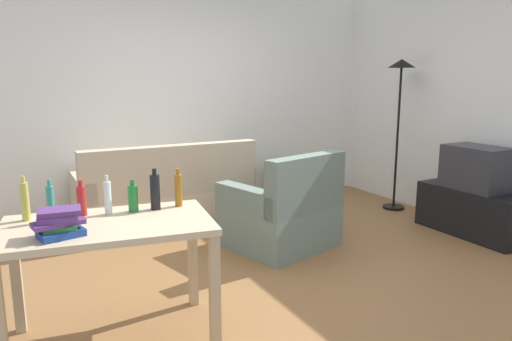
{
  "coord_description": "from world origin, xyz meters",
  "views": [
    {
      "loc": [
        -1.9,
        -3.28,
        1.6
      ],
      "look_at": [
        0.1,
        0.5,
        0.75
      ],
      "focal_mm": 33.0,
      "sensor_mm": 36.0,
      "label": 1
    }
  ],
  "objects_px": {
    "tv_stand": "(472,212)",
    "bottle_clear": "(108,197)",
    "bottle_amber": "(178,190)",
    "torchiere_lamp": "(400,93)",
    "armchair": "(283,214)",
    "couch": "(166,198)",
    "desk": "(109,240)",
    "bottle_red": "(81,200)",
    "bottle_dark": "(155,191)",
    "book_stack": "(59,223)",
    "potted_plant": "(279,176)",
    "bottle_squat": "(25,201)",
    "tv": "(476,168)",
    "bottle_tall": "(51,203)",
    "bottle_green": "(133,198)"
  },
  "relations": [
    {
      "from": "torchiere_lamp",
      "to": "bottle_amber",
      "type": "height_order",
      "value": "torchiere_lamp"
    },
    {
      "from": "potted_plant",
      "to": "book_stack",
      "type": "bearing_deg",
      "value": -138.5
    },
    {
      "from": "desk",
      "to": "bottle_red",
      "type": "height_order",
      "value": "bottle_red"
    },
    {
      "from": "tv_stand",
      "to": "bottle_clear",
      "type": "height_order",
      "value": "bottle_clear"
    },
    {
      "from": "potted_plant",
      "to": "book_stack",
      "type": "xyz_separation_m",
      "value": [
        -2.9,
        -2.56,
        0.5
      ]
    },
    {
      "from": "bottle_amber",
      "to": "potted_plant",
      "type": "bearing_deg",
      "value": 46.83
    },
    {
      "from": "book_stack",
      "to": "armchair",
      "type": "bearing_deg",
      "value": 27.48
    },
    {
      "from": "bottle_green",
      "to": "bottle_dark",
      "type": "bearing_deg",
      "value": -6.26
    },
    {
      "from": "tv",
      "to": "bottle_amber",
      "type": "bearing_deg",
      "value": 93.12
    },
    {
      "from": "couch",
      "to": "bottle_dark",
      "type": "bearing_deg",
      "value": 71.35
    },
    {
      "from": "tv",
      "to": "bottle_red",
      "type": "distance_m",
      "value": 3.8
    },
    {
      "from": "armchair",
      "to": "bottle_red",
      "type": "relative_size",
      "value": 4.81
    },
    {
      "from": "couch",
      "to": "bottle_tall",
      "type": "bearing_deg",
      "value": 56.5
    },
    {
      "from": "torchiere_lamp",
      "to": "armchair",
      "type": "xyz_separation_m",
      "value": [
        -1.91,
        -0.5,
        -1.09
      ]
    },
    {
      "from": "bottle_tall",
      "to": "desk",
      "type": "bearing_deg",
      "value": -31.66
    },
    {
      "from": "potted_plant",
      "to": "bottle_green",
      "type": "bearing_deg",
      "value": -137.04
    },
    {
      "from": "bottle_green",
      "to": "book_stack",
      "type": "xyz_separation_m",
      "value": [
        -0.46,
        -0.3,
        -0.02
      ]
    },
    {
      "from": "desk",
      "to": "book_stack",
      "type": "bearing_deg",
      "value": -144.8
    },
    {
      "from": "desk",
      "to": "book_stack",
      "type": "relative_size",
      "value": 4.67
    },
    {
      "from": "tv",
      "to": "bottle_squat",
      "type": "relative_size",
      "value": 2.22
    },
    {
      "from": "tv_stand",
      "to": "bottle_tall",
      "type": "distance_m",
      "value": 4.02
    },
    {
      "from": "bottle_squat",
      "to": "bottle_amber",
      "type": "relative_size",
      "value": 1.07
    },
    {
      "from": "tv",
      "to": "bottle_squat",
      "type": "distance_m",
      "value": 4.11
    },
    {
      "from": "bottle_red",
      "to": "bottle_dark",
      "type": "relative_size",
      "value": 0.84
    },
    {
      "from": "bottle_clear",
      "to": "bottle_amber",
      "type": "height_order",
      "value": "bottle_amber"
    },
    {
      "from": "bottle_red",
      "to": "bottle_dark",
      "type": "height_order",
      "value": "bottle_dark"
    },
    {
      "from": "potted_plant",
      "to": "bottle_clear",
      "type": "xyz_separation_m",
      "value": [
        -2.58,
        -2.25,
        0.54
      ]
    },
    {
      "from": "couch",
      "to": "bottle_dark",
      "type": "xyz_separation_m",
      "value": [
        -0.66,
        -1.97,
        0.57
      ]
    },
    {
      "from": "couch",
      "to": "bottle_red",
      "type": "xyz_separation_m",
      "value": [
        -1.1,
        -1.9,
        0.55
      ]
    },
    {
      "from": "tv_stand",
      "to": "bottle_tall",
      "type": "bearing_deg",
      "value": 92.1
    },
    {
      "from": "torchiere_lamp",
      "to": "bottle_green",
      "type": "xyz_separation_m",
      "value": [
        -3.49,
        -1.27,
        -0.56
      ]
    },
    {
      "from": "tv_stand",
      "to": "bottle_squat",
      "type": "bearing_deg",
      "value": 90.77
    },
    {
      "from": "book_stack",
      "to": "bottle_green",
      "type": "bearing_deg",
      "value": 32.65
    },
    {
      "from": "desk",
      "to": "potted_plant",
      "type": "relative_size",
      "value": 2.26
    },
    {
      "from": "couch",
      "to": "armchair",
      "type": "xyz_separation_m",
      "value": [
        0.78,
        -1.18,
        0.01
      ]
    },
    {
      "from": "couch",
      "to": "desk",
      "type": "bearing_deg",
      "value": 64.81
    },
    {
      "from": "couch",
      "to": "bottle_red",
      "type": "distance_m",
      "value": 2.26
    },
    {
      "from": "bottle_squat",
      "to": "bottle_red",
      "type": "xyz_separation_m",
      "value": [
        0.31,
        -0.05,
        -0.02
      ]
    },
    {
      "from": "tv_stand",
      "to": "bottle_green",
      "type": "distance_m",
      "value": 3.55
    },
    {
      "from": "tv_stand",
      "to": "torchiere_lamp",
      "type": "distance_m",
      "value": 1.61
    },
    {
      "from": "armchair",
      "to": "bottle_red",
      "type": "height_order",
      "value": "bottle_red"
    },
    {
      "from": "armchair",
      "to": "bottle_dark",
      "type": "distance_m",
      "value": 1.74
    },
    {
      "from": "bottle_tall",
      "to": "potted_plant",
      "type": "bearing_deg",
      "value": 37.68
    },
    {
      "from": "potted_plant",
      "to": "bottle_dark",
      "type": "distance_m",
      "value": 3.28
    },
    {
      "from": "torchiere_lamp",
      "to": "book_stack",
      "type": "relative_size",
      "value": 6.55
    },
    {
      "from": "bottle_clear",
      "to": "desk",
      "type": "bearing_deg",
      "value": -102.33
    },
    {
      "from": "bottle_amber",
      "to": "book_stack",
      "type": "distance_m",
      "value": 0.81
    },
    {
      "from": "book_stack",
      "to": "tv",
      "type": "bearing_deg",
      "value": 6.63
    },
    {
      "from": "potted_plant",
      "to": "torchiere_lamp",
      "type": "bearing_deg",
      "value": -43.19
    },
    {
      "from": "torchiere_lamp",
      "to": "bottle_tall",
      "type": "relative_size",
      "value": 7.21
    }
  ]
}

